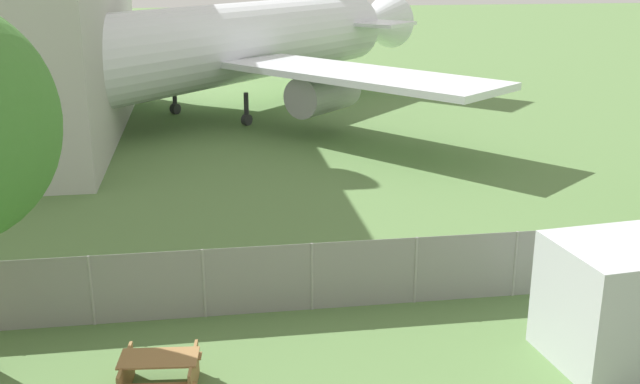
# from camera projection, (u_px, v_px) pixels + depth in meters

# --- Properties ---
(perimeter_fence) EXTENTS (56.07, 0.07, 1.71)m
(perimeter_fence) POSITION_uv_depth(u_px,v_px,m) (415.00, 270.00, 18.17)
(perimeter_fence) COLOR gray
(perimeter_fence) RESTS_ON ground
(airplane) EXTENTS (30.08, 31.75, 11.99)m
(airplane) POSITION_uv_depth(u_px,v_px,m) (192.00, 50.00, 36.91)
(airplane) COLOR white
(airplane) RESTS_ON ground
(portable_cabin) EXTENTS (3.69, 2.77, 2.60)m
(portable_cabin) POSITION_uv_depth(u_px,v_px,m) (635.00, 301.00, 15.56)
(portable_cabin) COLOR silver
(portable_cabin) RESTS_ON ground
(picnic_bench_open_grass) EXTENTS (1.64, 1.54, 0.76)m
(picnic_bench_open_grass) POSITION_uv_depth(u_px,v_px,m) (160.00, 371.00, 14.52)
(picnic_bench_open_grass) COLOR olive
(picnic_bench_open_grass) RESTS_ON ground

